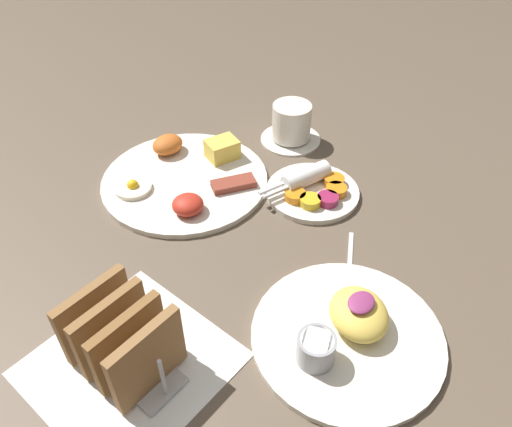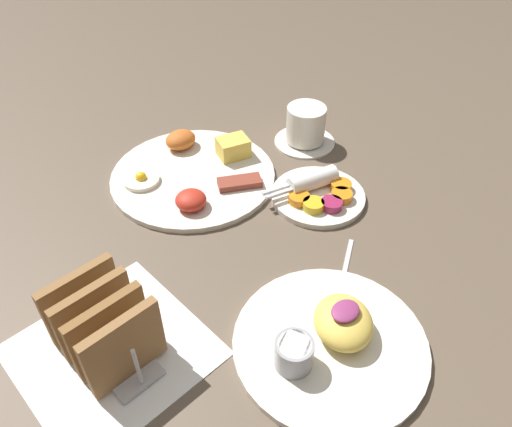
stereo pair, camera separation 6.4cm
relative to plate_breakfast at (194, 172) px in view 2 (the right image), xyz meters
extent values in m
plane|color=brown|center=(-0.09, -0.22, -0.01)|extent=(3.00, 3.00, 0.00)
cube|color=white|center=(-0.31, -0.21, -0.01)|extent=(0.22, 0.22, 0.00)
cylinder|color=silver|center=(0.00, 0.00, -0.01)|extent=(0.30, 0.30, 0.01)
cube|color=#E5C64C|center=(0.09, -0.01, 0.02)|extent=(0.07, 0.06, 0.04)
ellipsoid|color=#C66023|center=(0.03, 0.08, 0.02)|extent=(0.06, 0.05, 0.03)
cylinder|color=#F4EACC|center=(-0.08, 0.04, 0.00)|extent=(0.06, 0.06, 0.01)
sphere|color=yellow|center=(-0.08, 0.04, 0.01)|extent=(0.02, 0.02, 0.02)
ellipsoid|color=red|center=(-0.06, -0.07, 0.01)|extent=(0.05, 0.05, 0.03)
cube|color=brown|center=(0.03, -0.09, 0.01)|extent=(0.08, 0.07, 0.01)
cylinder|color=silver|center=(0.11, -0.20, -0.01)|extent=(0.16, 0.16, 0.01)
cylinder|color=orange|center=(0.07, -0.19, 0.01)|extent=(0.04, 0.04, 0.01)
cylinder|color=gold|center=(0.08, -0.22, 0.01)|extent=(0.04, 0.04, 0.01)
cylinder|color=#99234C|center=(0.10, -0.24, 0.01)|extent=(0.04, 0.04, 0.01)
cylinder|color=orange|center=(0.13, -0.23, 0.01)|extent=(0.04, 0.04, 0.01)
cylinder|color=orange|center=(0.15, -0.21, 0.01)|extent=(0.04, 0.04, 0.01)
cylinder|color=white|center=(0.12, -0.18, 0.02)|extent=(0.09, 0.06, 0.03)
cube|color=silver|center=(0.05, -0.16, 0.02)|extent=(0.05, 0.02, 0.00)
cube|color=silver|center=(0.06, -0.15, 0.02)|extent=(0.05, 0.02, 0.00)
cylinder|color=silver|center=(-0.10, -0.40, -0.01)|extent=(0.25, 0.25, 0.01)
ellipsoid|color=#EAC651|center=(-0.08, -0.40, 0.02)|extent=(0.11, 0.12, 0.04)
ellipsoid|color=#8C3366|center=(-0.08, -0.40, 0.04)|extent=(0.04, 0.03, 0.01)
cylinder|color=#99999E|center=(-0.16, -0.39, 0.02)|extent=(0.05, 0.05, 0.04)
cylinder|color=white|center=(-0.16, -0.39, 0.04)|extent=(0.04, 0.04, 0.01)
cube|color=#B7B7BC|center=(-0.31, -0.21, 0.00)|extent=(0.06, 0.15, 0.01)
cube|color=olive|center=(-0.31, -0.26, 0.05)|extent=(0.10, 0.01, 0.10)
cube|color=brown|center=(-0.31, -0.23, 0.05)|extent=(0.10, 0.01, 0.10)
cube|color=brown|center=(-0.31, -0.20, 0.05)|extent=(0.10, 0.01, 0.10)
cube|color=brown|center=(-0.31, -0.17, 0.05)|extent=(0.10, 0.01, 0.10)
cylinder|color=#B7B7BC|center=(-0.31, -0.28, 0.03)|extent=(0.01, 0.01, 0.07)
cylinder|color=#B7B7BC|center=(-0.31, -0.14, 0.03)|extent=(0.01, 0.01, 0.07)
cylinder|color=silver|center=(0.23, -0.06, -0.01)|extent=(0.12, 0.12, 0.01)
cylinder|color=silver|center=(0.23, -0.06, 0.03)|extent=(0.08, 0.08, 0.07)
cylinder|color=#381E0F|center=(0.23, -0.06, 0.06)|extent=(0.06, 0.06, 0.01)
cube|color=silver|center=(0.03, -0.33, -0.01)|extent=(0.10, 0.06, 0.00)
ellipsoid|color=silver|center=(-0.03, -0.36, -0.01)|extent=(0.02, 0.02, 0.01)
camera|label=1|loc=(-0.47, -0.56, 0.54)|focal=35.00mm
camera|label=2|loc=(-0.43, -0.60, 0.54)|focal=35.00mm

